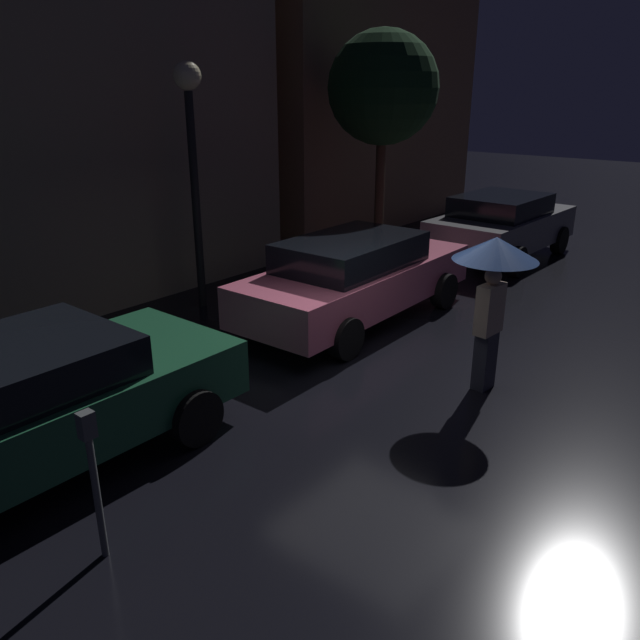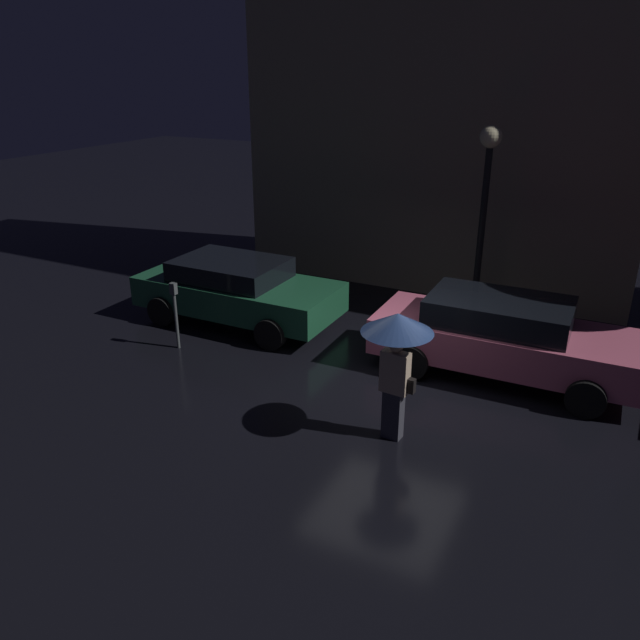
# 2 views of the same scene
# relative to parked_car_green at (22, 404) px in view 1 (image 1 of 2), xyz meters

# --- Properties ---
(ground_plane) EXTENTS (60.00, 60.00, 0.00)m
(ground_plane) POSITION_rel_parked_car_green_xyz_m (4.10, -1.51, -0.73)
(ground_plane) COLOR black
(building_facade_right) EXTENTS (7.94, 3.00, 8.78)m
(building_facade_right) POSITION_rel_parked_car_green_xyz_m (12.34, 4.99, 3.66)
(building_facade_right) COLOR #8C664C
(building_facade_right) RESTS_ON ground
(parked_car_green) EXTENTS (4.33, 2.07, 1.36)m
(parked_car_green) POSITION_rel_parked_car_green_xyz_m (0.00, 0.00, 0.00)
(parked_car_green) COLOR #1E5638
(parked_car_green) RESTS_ON ground
(parked_car_pink) EXTENTS (4.65, 1.92, 1.42)m
(parked_car_pink) POSITION_rel_parked_car_green_xyz_m (5.61, 0.03, 0.02)
(parked_car_pink) COLOR #DB6684
(parked_car_pink) RESTS_ON ground
(parked_car_grey) EXTENTS (4.09, 2.04, 1.44)m
(parked_car_grey) POSITION_rel_parked_car_green_xyz_m (10.99, -0.12, 0.04)
(parked_car_grey) COLOR slate
(parked_car_grey) RESTS_ON ground
(pedestrian_with_umbrella) EXTENTS (1.03, 1.03, 1.99)m
(pedestrian_with_umbrella) POSITION_rel_parked_car_green_xyz_m (4.60, -2.76, 0.86)
(pedestrian_with_umbrella) COLOR #383842
(pedestrian_with_umbrella) RESTS_ON ground
(parking_meter) EXTENTS (0.12, 0.10, 1.34)m
(parking_meter) POSITION_rel_parked_car_green_xyz_m (-0.27, -1.70, 0.10)
(parking_meter) COLOR #4C5154
(parking_meter) RESTS_ON ground
(street_lamp_near) EXTENTS (0.45, 0.45, 4.06)m
(street_lamp_near) POSITION_rel_parked_car_green_xyz_m (4.48, 2.57, 2.21)
(street_lamp_near) COLOR black
(street_lamp_near) RESTS_ON ground
(street_tree) EXTENTS (2.28, 2.28, 4.80)m
(street_tree) POSITION_rel_parked_car_green_xyz_m (8.93, 1.83, 2.91)
(street_tree) COLOR #473323
(street_tree) RESTS_ON ground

